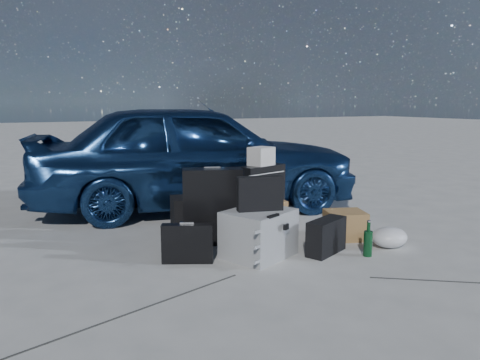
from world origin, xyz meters
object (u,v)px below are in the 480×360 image
object	(u,v)px
pelican_case	(259,233)
briefcase	(187,244)
car	(196,155)
cardboard_box	(345,225)
suitcase_left	(213,206)
green_bottle	(368,239)
suitcase_right	(262,194)
duffel_bag	(209,214)

from	to	relation	value
pelican_case	briefcase	world-z (taller)	pelican_case
car	cardboard_box	bearing A→B (deg)	-145.00
suitcase_left	green_bottle	size ratio (longest dim) A/B	2.36
car	green_bottle	xyz separation A→B (m)	(0.64, -2.44, -0.52)
suitcase_left	car	bearing A→B (deg)	94.38
briefcase	green_bottle	xyz separation A→B (m)	(1.47, -0.55, -0.01)
briefcase	cardboard_box	size ratio (longest dim) A/B	1.16
cardboard_box	green_bottle	distance (m)	0.54
suitcase_right	briefcase	bearing A→B (deg)	-159.40
briefcase	suitcase_right	size ratio (longest dim) A/B	0.66
car	cardboard_box	size ratio (longest dim) A/B	10.80
suitcase_left	green_bottle	xyz separation A→B (m)	(1.06, -0.96, -0.21)
duffel_bag	car	bearing A→B (deg)	85.87
car	suitcase_left	distance (m)	1.57
briefcase	green_bottle	bearing A→B (deg)	5.18
pelican_case	suitcase_right	size ratio (longest dim) A/B	0.87
car	duffel_bag	size ratio (longest dim) A/B	5.26
suitcase_left	cardboard_box	world-z (taller)	suitcase_left
suitcase_right	cardboard_box	xyz separation A→B (m)	(0.42, -0.91, -0.19)
suitcase_right	green_bottle	distance (m)	1.46
car	briefcase	world-z (taller)	car
cardboard_box	suitcase_left	bearing A→B (deg)	160.16
car	cardboard_box	xyz separation A→B (m)	(0.81, -1.92, -0.54)
suitcase_left	suitcase_right	xyz separation A→B (m)	(0.80, 0.47, -0.04)
pelican_case	duffel_bag	size ratio (longest dim) A/B	0.75
briefcase	cardboard_box	distance (m)	1.64
suitcase_right	pelican_case	bearing A→B (deg)	-136.11
car	suitcase_right	xyz separation A→B (m)	(0.38, -1.01, -0.35)
pelican_case	cardboard_box	bearing A→B (deg)	-19.28
pelican_case	duffel_bag	distance (m)	0.93
duffel_bag	green_bottle	size ratio (longest dim) A/B	2.46
suitcase_right	green_bottle	size ratio (longest dim) A/B	2.11
car	duffel_bag	distance (m)	1.22
suitcase_right	duffel_bag	xyz separation A→B (m)	(-0.68, -0.07, -0.13)
pelican_case	green_bottle	xyz separation A→B (m)	(0.85, -0.43, -0.05)
suitcase_left	suitcase_right	size ratio (longest dim) A/B	1.12
car	duffel_bag	world-z (taller)	car
suitcase_left	suitcase_right	world-z (taller)	suitcase_left
suitcase_left	duffel_bag	xyz separation A→B (m)	(0.13, 0.40, -0.17)
car	briefcase	size ratio (longest dim) A/B	9.30
briefcase	green_bottle	size ratio (longest dim) A/B	1.39
cardboard_box	pelican_case	bearing A→B (deg)	-175.40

